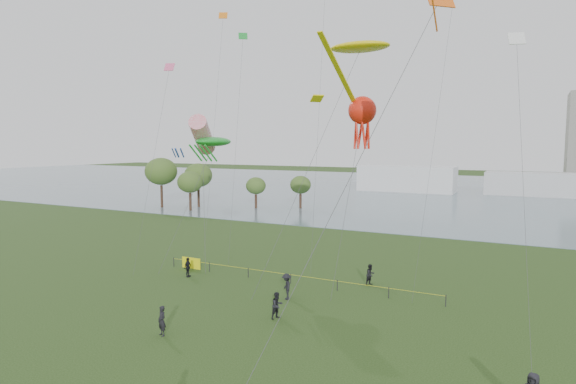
% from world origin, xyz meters
% --- Properties ---
extents(ground_plane, '(400.00, 400.00, 0.00)m').
position_xyz_m(ground_plane, '(0.00, 0.00, 0.00)').
color(ground_plane, '#1B3210').
extents(lake, '(400.00, 120.00, 0.08)m').
position_xyz_m(lake, '(0.00, 100.00, 0.02)').
color(lake, slate).
rests_on(lake, ground_plane).
extents(pavilion_left, '(22.00, 8.00, 6.00)m').
position_xyz_m(pavilion_left, '(-12.00, 95.00, 3.00)').
color(pavilion_left, silver).
rests_on(pavilion_left, ground_plane).
extents(pavilion_right, '(18.00, 7.00, 5.00)m').
position_xyz_m(pavilion_right, '(14.00, 98.00, 2.50)').
color(pavilion_right, silver).
rests_on(pavilion_right, ground_plane).
extents(trees, '(26.99, 14.68, 8.76)m').
position_xyz_m(trees, '(-37.30, 48.76, 5.46)').
color(trees, '#342217').
rests_on(trees, ground_plane).
extents(fence, '(24.07, 0.07, 1.05)m').
position_xyz_m(fence, '(-8.56, 15.24, 0.55)').
color(fence, black).
rests_on(fence, ground_plane).
extents(spectator_a, '(0.93, 1.03, 1.74)m').
position_xyz_m(spectator_a, '(0.27, 7.96, 0.87)').
color(spectator_a, black).
rests_on(spectator_a, ground_plane).
extents(spectator_b, '(1.28, 1.40, 1.89)m').
position_xyz_m(spectator_b, '(-0.96, 11.65, 0.95)').
color(spectator_b, black).
rests_on(spectator_b, ground_plane).
extents(spectator_c, '(0.54, 1.02, 1.66)m').
position_xyz_m(spectator_c, '(-11.10, 13.10, 0.83)').
color(spectator_c, black).
rests_on(spectator_c, ground_plane).
extents(spectator_f, '(0.75, 0.63, 1.77)m').
position_xyz_m(spectator_f, '(-4.45, 2.46, 0.88)').
color(spectator_f, black).
rests_on(spectator_f, ground_plane).
extents(spectator_g, '(0.94, 1.01, 1.68)m').
position_xyz_m(spectator_g, '(3.36, 17.86, 0.84)').
color(spectator_g, black).
rests_on(spectator_g, ground_plane).
extents(kite_stingray, '(7.90, 9.93, 18.88)m').
position_xyz_m(kite_stingray, '(2.38, 17.14, 18.41)').
color(kite_stingray, '#3F3F42').
extents(kite_windsock, '(4.38, 4.93, 13.81)m').
position_xyz_m(kite_windsock, '(-12.28, 16.98, 11.97)').
color(kite_windsock, '#3F3F42').
extents(kite_creature, '(3.87, 6.88, 11.82)m').
position_xyz_m(kite_creature, '(-11.31, 17.31, 11.37)').
color(kite_creature, '#3F3F42').
extents(kite_octopus, '(2.11, 4.95, 14.77)m').
position_xyz_m(kite_octopus, '(2.85, 16.70, 13.62)').
color(kite_octopus, '#3F3F42').
extents(kite_delta, '(6.62, 10.46, 18.63)m').
position_xyz_m(kite_delta, '(9.97, 4.56, 16.98)').
color(kite_delta, '#3F3F42').
extents(small_kites, '(30.13, 14.26, 15.06)m').
position_xyz_m(small_kites, '(-4.12, 20.62, 22.90)').
color(small_kites, orange).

